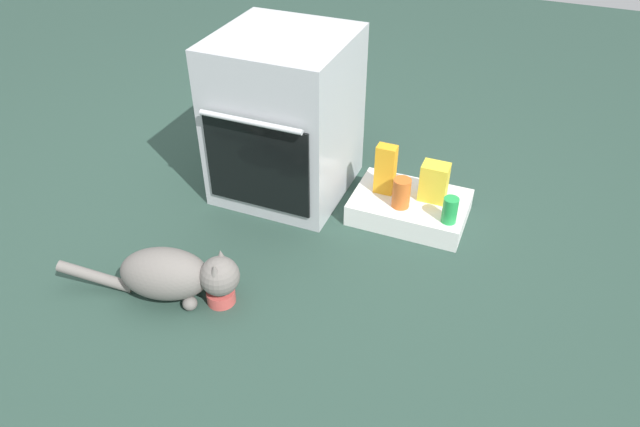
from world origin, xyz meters
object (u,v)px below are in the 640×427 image
food_bowl (221,295)px  sauce_jar (401,193)px  pantry_cabinet (410,207)px  soda_can (450,210)px  snack_bag (434,182)px  oven (285,117)px  juice_carton (386,169)px  cat (174,274)px

food_bowl → sauce_jar: (0.51, 0.74, 0.14)m
pantry_cabinet → soda_can: (0.20, -0.11, 0.11)m
food_bowl → sauce_jar: sauce_jar is taller
snack_bag → soda_can: snack_bag is taller
pantry_cabinet → food_bowl: size_ratio=4.58×
oven → juice_carton: bearing=-1.5°
oven → sauce_jar: oven is taller
cat → snack_bag: bearing=33.9°
food_bowl → oven: bearing=96.8°
food_bowl → sauce_jar: size_ratio=0.81×
pantry_cabinet → juice_carton: size_ratio=2.17×
cat → soda_can: cat is taller
oven → soda_can: (0.83, -0.13, -0.22)m
pantry_cabinet → juice_carton: bearing=177.0°
cat → soda_can: bearing=25.4°
food_bowl → cat: size_ratio=0.16×
juice_carton → soda_can: juice_carton is taller
snack_bag → soda_can: bearing=-53.0°
soda_can → food_bowl: bearing=-135.9°
oven → snack_bag: bearing=1.1°
pantry_cabinet → soda_can: 0.25m
snack_bag → sauce_jar: (-0.12, -0.11, -0.02)m
pantry_cabinet → sauce_jar: size_ratio=3.71×
oven → soda_can: bearing=-8.7°
pantry_cabinet → snack_bag: size_ratio=2.89×
soda_can → sauce_jar: bearing=172.2°
juice_carton → sauce_jar: 0.14m
food_bowl → cat: bearing=-165.6°
snack_bag → oven: bearing=-178.9°
juice_carton → food_bowl: bearing=-116.1°
juice_carton → snack_bag: (0.22, 0.03, -0.03)m
soda_can → juice_carton: bearing=160.9°
sauce_jar → oven: bearing=171.0°
cat → sauce_jar: 1.04m
pantry_cabinet → food_bowl: 0.98m
cat → pantry_cabinet: bearing=36.2°
oven → sauce_jar: (0.61, -0.10, -0.21)m
oven → food_bowl: (0.10, -0.84, -0.35)m
food_bowl → juice_carton: 0.94m
oven → soda_can: oven is taller
food_bowl → snack_bag: snack_bag is taller
food_bowl → soda_can: size_ratio=0.94×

